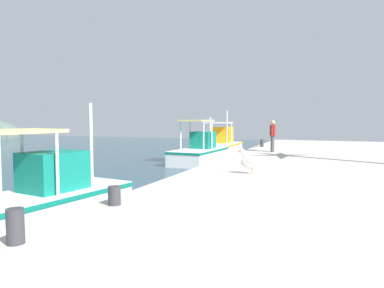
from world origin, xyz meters
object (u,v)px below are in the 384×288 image
at_px(fisherman_standing, 273,134).
at_px(mooring_bollard_third, 262,143).
at_px(fishing_boat_second, 35,201).
at_px(fishing_boat_third, 200,152).
at_px(mooring_bollard_nearest, 15,226).
at_px(mooring_bollard_second, 114,196).
at_px(fishing_boat_fourth, 221,145).
at_px(pelican, 251,162).

relative_size(fisherman_standing, mooring_bollard_third, 3.58).
xyz_separation_m(fishing_boat_second, fishing_boat_third, (12.67, 0.51, 0.03)).
bearing_deg(mooring_bollard_nearest, fisherman_standing, -4.28).
relative_size(fishing_boat_third, mooring_bollard_second, 12.07).
bearing_deg(fishing_boat_fourth, mooring_bollard_second, -169.54).
bearing_deg(fishing_boat_second, mooring_bollard_third, -8.75).
xyz_separation_m(fishing_boat_third, mooring_bollard_third, (3.33, -2.97, 0.40)).
bearing_deg(fishing_boat_third, fishing_boat_fourth, 4.71).
distance_m(fishing_boat_fourth, pelican, 14.52).
xyz_separation_m(fishing_boat_third, mooring_bollard_second, (-12.97, -2.97, 0.36)).
height_order(pelican, mooring_bollard_nearest, pelican).
relative_size(pelican, fisherman_standing, 0.57).
distance_m(fishing_boat_third, pelican, 9.21).
relative_size(pelican, mooring_bollard_second, 2.47).
bearing_deg(fishing_boat_third, pelican, -149.29).
bearing_deg(mooring_bollard_nearest, fishing_boat_second, 41.97).
bearing_deg(pelican, fishing_boat_fourth, 20.84).
bearing_deg(fishing_boat_fourth, fisherman_standing, -140.33).
xyz_separation_m(fishing_boat_second, fishing_boat_fourth, (18.32, 0.97, 0.04)).
distance_m(fishing_boat_second, fishing_boat_fourth, 18.35).
bearing_deg(mooring_bollard_second, fishing_boat_fourth, 10.46).
distance_m(fishing_boat_third, mooring_bollard_nearest, 15.70).
distance_m(fisherman_standing, mooring_bollard_third, 3.50).
height_order(fishing_boat_fourth, mooring_bollard_third, fishing_boat_fourth).
relative_size(fishing_boat_third, fishing_boat_fourth, 0.99).
bearing_deg(fishing_boat_second, fishing_boat_fourth, 3.04).
bearing_deg(fisherman_standing, fishing_boat_third, 91.45).
relative_size(fisherman_standing, mooring_bollard_second, 4.34).
xyz_separation_m(fishing_boat_fourth, mooring_bollard_third, (-2.32, -3.44, 0.39)).
bearing_deg(fisherman_standing, mooring_bollard_second, 174.92).
xyz_separation_m(fishing_boat_fourth, mooring_bollard_nearest, (-21.06, -3.44, 0.41)).
height_order(fishing_boat_second, fisherman_standing, fishing_boat_second).
bearing_deg(pelican, fishing_boat_third, 30.71).
xyz_separation_m(fishing_boat_second, mooring_bollard_second, (-0.30, -2.46, 0.39)).
bearing_deg(mooring_bollard_third, fishing_boat_second, 171.25).
bearing_deg(fishing_boat_second, pelican, -41.30).
bearing_deg(fishing_boat_fourth, mooring_bollard_third, -123.97).
bearing_deg(pelican, mooring_bollard_nearest, 167.08).
distance_m(fisherman_standing, mooring_bollard_nearest, 15.57).
distance_m(pelican, fisherman_standing, 8.05).
bearing_deg(fishing_boat_fourth, fishing_boat_second, -176.96).
bearing_deg(mooring_bollard_nearest, mooring_bollard_second, 0.00).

